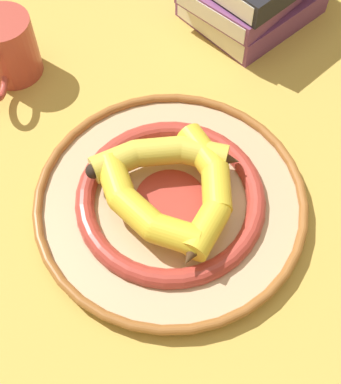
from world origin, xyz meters
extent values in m
plane|color=gold|center=(0.00, 0.00, 0.00)|extent=(2.80, 2.80, 0.00)
cylinder|color=tan|center=(-0.04, -0.04, 0.01)|extent=(0.33, 0.33, 0.01)
torus|color=#AD382D|center=(-0.04, -0.04, 0.02)|extent=(0.23, 0.23, 0.02)
cylinder|color=#AD382D|center=(-0.04, -0.04, 0.02)|extent=(0.09, 0.09, 0.00)
torus|color=#995B28|center=(-0.04, -0.04, 0.02)|extent=(0.34, 0.34, 0.01)
cylinder|color=yellow|center=(-0.09, -0.08, 0.05)|extent=(0.06, 0.05, 0.04)
cylinder|color=yellow|center=(-0.04, -0.09, 0.05)|extent=(0.06, 0.04, 0.04)
cylinder|color=yellow|center=(0.01, -0.08, 0.05)|extent=(0.06, 0.06, 0.04)
sphere|color=yellow|center=(-0.06, -0.09, 0.05)|extent=(0.04, 0.04, 0.04)
sphere|color=yellow|center=(-0.01, -0.09, 0.05)|extent=(0.04, 0.04, 0.04)
cone|color=#472D19|center=(-0.11, -0.07, 0.05)|extent=(0.04, 0.04, 0.03)
sphere|color=black|center=(0.04, -0.06, 0.05)|extent=(0.02, 0.02, 0.02)
cylinder|color=yellow|center=(0.03, -0.05, 0.05)|extent=(0.05, 0.07, 0.03)
cylinder|color=yellow|center=(0.00, 0.00, 0.05)|extent=(0.07, 0.07, 0.03)
cylinder|color=yellow|center=(-0.05, 0.02, 0.05)|extent=(0.07, 0.05, 0.03)
sphere|color=yellow|center=(0.02, -0.02, 0.05)|extent=(0.03, 0.03, 0.03)
sphere|color=yellow|center=(-0.02, 0.02, 0.05)|extent=(0.03, 0.03, 0.03)
cone|color=#472D19|center=(0.04, -0.08, 0.05)|extent=(0.03, 0.04, 0.03)
sphere|color=black|center=(-0.08, 0.03, 0.05)|extent=(0.02, 0.02, 0.02)
cylinder|color=gold|center=(-0.05, 0.02, 0.05)|extent=(0.07, 0.06, 0.03)
cylinder|color=gold|center=(-0.08, -0.02, 0.05)|extent=(0.06, 0.07, 0.03)
cylinder|color=gold|center=(-0.11, -0.07, 0.05)|extent=(0.05, 0.06, 0.03)
sphere|color=gold|center=(-0.07, 0.01, 0.05)|extent=(0.03, 0.03, 0.03)
sphere|color=gold|center=(-0.10, -0.04, 0.05)|extent=(0.03, 0.03, 0.03)
cone|color=#472D19|center=(-0.02, 0.04, 0.05)|extent=(0.04, 0.04, 0.03)
sphere|color=black|center=(-0.12, -0.09, 0.05)|extent=(0.02, 0.02, 0.02)
cube|color=#753D70|center=(-0.22, 0.29, 0.02)|extent=(0.16, 0.18, 0.04)
cube|color=white|center=(-0.22, 0.29, 0.02)|extent=(0.14, 0.18, 0.03)
cylinder|color=#B24238|center=(-0.36, -0.06, 0.05)|extent=(0.08, 0.08, 0.09)
cylinder|color=#331C0F|center=(-0.36, -0.06, 0.08)|extent=(0.07, 0.07, 0.01)
camera|label=1|loc=(0.21, -0.26, 0.58)|focal=50.00mm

